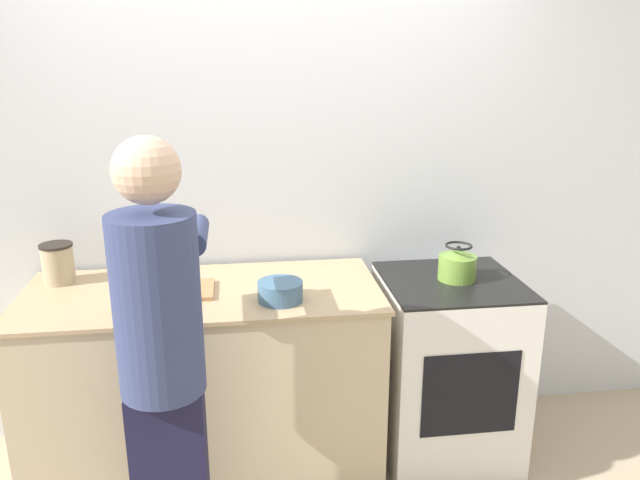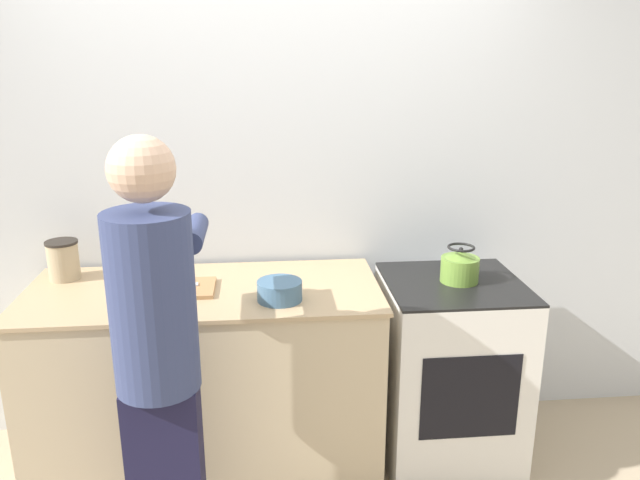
{
  "view_description": "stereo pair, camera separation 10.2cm",
  "coord_description": "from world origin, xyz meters",
  "px_view_note": "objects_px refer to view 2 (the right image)",
  "views": [
    {
      "loc": [
        -0.17,
        -2.34,
        1.97
      ],
      "look_at": [
        0.18,
        0.24,
        1.18
      ],
      "focal_mm": 35.0,
      "sensor_mm": 36.0,
      "label": 1
    },
    {
      "loc": [
        -0.07,
        -2.35,
        1.97
      ],
      "look_at": [
        0.18,
        0.24,
        1.18
      ],
      "focal_mm": 35.0,
      "sensor_mm": 36.0,
      "label": 2
    }
  ],
  "objects_px": {
    "oven": "(449,371)",
    "canister_jar": "(63,260)",
    "cutting_board": "(171,289)",
    "person": "(157,346)",
    "bowl_prep": "(279,291)",
    "knife": "(176,285)",
    "kettle": "(460,267)"
  },
  "relations": [
    {
      "from": "cutting_board",
      "to": "canister_jar",
      "type": "height_order",
      "value": "canister_jar"
    },
    {
      "from": "bowl_prep",
      "to": "canister_jar",
      "type": "xyz_separation_m",
      "value": [
        -1.01,
        0.36,
        0.05
      ]
    },
    {
      "from": "person",
      "to": "cutting_board",
      "type": "distance_m",
      "value": 0.6
    },
    {
      "from": "cutting_board",
      "to": "kettle",
      "type": "height_order",
      "value": "kettle"
    },
    {
      "from": "oven",
      "to": "cutting_board",
      "type": "height_order",
      "value": "cutting_board"
    },
    {
      "from": "oven",
      "to": "knife",
      "type": "relative_size",
      "value": 4.98
    },
    {
      "from": "cutting_board",
      "to": "person",
      "type": "bearing_deg",
      "value": -87.51
    },
    {
      "from": "kettle",
      "to": "canister_jar",
      "type": "relative_size",
      "value": 0.95
    },
    {
      "from": "oven",
      "to": "person",
      "type": "height_order",
      "value": "person"
    },
    {
      "from": "cutting_board",
      "to": "canister_jar",
      "type": "distance_m",
      "value": 0.57
    },
    {
      "from": "knife",
      "to": "canister_jar",
      "type": "xyz_separation_m",
      "value": [
        -0.55,
        0.2,
        0.07
      ]
    },
    {
      "from": "cutting_board",
      "to": "bowl_prep",
      "type": "relative_size",
      "value": 1.99
    },
    {
      "from": "canister_jar",
      "to": "person",
      "type": "bearing_deg",
      "value": -55.61
    },
    {
      "from": "person",
      "to": "cutting_board",
      "type": "height_order",
      "value": "person"
    },
    {
      "from": "kettle",
      "to": "bowl_prep",
      "type": "bearing_deg",
      "value": -170.5
    },
    {
      "from": "kettle",
      "to": "canister_jar",
      "type": "height_order",
      "value": "canister_jar"
    },
    {
      "from": "oven",
      "to": "kettle",
      "type": "relative_size",
      "value": 5.21
    },
    {
      "from": "person",
      "to": "knife",
      "type": "xyz_separation_m",
      "value": [
        -0.0,
        0.6,
        0.0
      ]
    },
    {
      "from": "person",
      "to": "bowl_prep",
      "type": "height_order",
      "value": "person"
    },
    {
      "from": "bowl_prep",
      "to": "canister_jar",
      "type": "height_order",
      "value": "canister_jar"
    },
    {
      "from": "kettle",
      "to": "bowl_prep",
      "type": "height_order",
      "value": "kettle"
    },
    {
      "from": "person",
      "to": "bowl_prep",
      "type": "relative_size",
      "value": 8.7
    },
    {
      "from": "bowl_prep",
      "to": "canister_jar",
      "type": "bearing_deg",
      "value": 160.12
    },
    {
      "from": "cutting_board",
      "to": "bowl_prep",
      "type": "distance_m",
      "value": 0.51
    },
    {
      "from": "cutting_board",
      "to": "canister_jar",
      "type": "xyz_separation_m",
      "value": [
        -0.52,
        0.21,
        0.09
      ]
    },
    {
      "from": "oven",
      "to": "canister_jar",
      "type": "xyz_separation_m",
      "value": [
        -1.83,
        0.23,
        0.56
      ]
    },
    {
      "from": "oven",
      "to": "bowl_prep",
      "type": "distance_m",
      "value": 0.98
    },
    {
      "from": "oven",
      "to": "kettle",
      "type": "bearing_deg",
      "value": 22.18
    },
    {
      "from": "person",
      "to": "canister_jar",
      "type": "bearing_deg",
      "value": 124.39
    },
    {
      "from": "cutting_board",
      "to": "bowl_prep",
      "type": "xyz_separation_m",
      "value": [
        0.48,
        -0.16,
        0.03
      ]
    },
    {
      "from": "person",
      "to": "canister_jar",
      "type": "distance_m",
      "value": 0.98
    },
    {
      "from": "oven",
      "to": "cutting_board",
      "type": "xyz_separation_m",
      "value": [
        -1.31,
        0.02,
        0.47
      ]
    }
  ]
}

